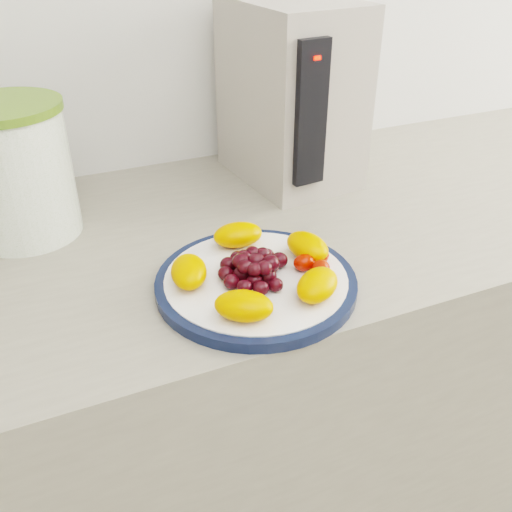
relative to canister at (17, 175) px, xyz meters
name	(u,v)px	position (x,y,z in m)	size (l,w,h in m)	color
counter	(255,416)	(0.34, -0.11, -0.55)	(3.50, 0.60, 0.90)	gray
cabinet_face	(255,426)	(0.34, -0.11, -0.58)	(3.48, 0.58, 0.84)	brown
plate_rim	(256,283)	(0.26, -0.28, -0.09)	(0.27, 0.27, 0.01)	#0E1936
plate_face	(256,282)	(0.26, -0.28, -0.09)	(0.24, 0.24, 0.02)	white
canister	(17,175)	(0.00, 0.00, 0.00)	(0.16, 0.16, 0.19)	#4A6E1F
canister_lid	(1,107)	(0.00, 0.00, 0.10)	(0.17, 0.17, 0.01)	#587825
appliance_body	(291,94)	(0.47, 0.04, 0.06)	(0.18, 0.25, 0.31)	#A59B8F
appliance_panel	(310,115)	(0.44, -0.09, 0.06)	(0.05, 0.02, 0.23)	black
appliance_led	(317,58)	(0.44, -0.10, 0.15)	(0.01, 0.01, 0.01)	#FF0C05
fruit_plate	(261,267)	(0.27, -0.29, -0.06)	(0.23, 0.23, 0.04)	#FF7C00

